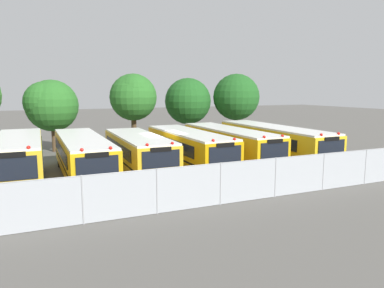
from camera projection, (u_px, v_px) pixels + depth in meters
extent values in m
plane|color=#595651|center=(164.00, 170.00, 23.78)|extent=(160.00, 160.00, 0.00)
cube|color=yellow|center=(19.00, 159.00, 19.95)|extent=(2.49, 9.29, 2.19)
cube|color=white|center=(18.00, 138.00, 19.78)|extent=(2.44, 9.10, 0.12)
cube|color=black|center=(15.00, 198.00, 15.81)|extent=(2.43, 0.19, 0.36)
cube|color=black|center=(13.00, 169.00, 15.66)|extent=(1.96, 0.08, 1.05)
cube|color=black|center=(42.00, 150.00, 20.64)|extent=(0.12, 7.23, 0.79)
cube|color=black|center=(20.00, 166.00, 20.02)|extent=(2.51, 9.38, 0.10)
sphere|color=red|center=(28.00, 148.00, 15.94)|extent=(0.18, 0.18, 0.18)
cube|color=black|center=(12.00, 155.00, 15.56)|extent=(1.07, 0.09, 0.24)
cylinder|color=black|center=(41.00, 188.00, 17.56)|extent=(0.29, 1.00, 1.00)
cylinder|color=black|center=(40.00, 164.00, 23.08)|extent=(0.29, 1.00, 1.00)
cylinder|color=black|center=(4.00, 167.00, 22.27)|extent=(0.29, 1.00, 1.00)
cube|color=yellow|center=(83.00, 155.00, 21.72)|extent=(2.54, 10.57, 1.96)
cube|color=white|center=(82.00, 138.00, 21.56)|extent=(2.49, 10.35, 0.12)
cube|color=black|center=(99.00, 190.00, 17.02)|extent=(2.46, 0.19, 0.36)
cube|color=black|center=(98.00, 166.00, 16.90)|extent=(1.98, 0.08, 0.94)
cube|color=black|center=(102.00, 148.00, 22.44)|extent=(0.14, 8.22, 0.71)
cube|color=black|center=(60.00, 151.00, 21.44)|extent=(0.14, 8.22, 0.71)
cube|color=black|center=(83.00, 161.00, 21.78)|extent=(2.56, 10.67, 0.10)
sphere|color=red|center=(110.00, 148.00, 17.20)|extent=(0.18, 0.18, 0.18)
sphere|color=red|center=(82.00, 150.00, 16.66)|extent=(0.18, 0.18, 0.18)
cube|color=black|center=(97.00, 155.00, 16.81)|extent=(1.09, 0.09, 0.24)
cylinder|color=black|center=(115.00, 181.00, 18.79)|extent=(0.29, 1.00, 1.00)
cylinder|color=black|center=(72.00, 186.00, 17.92)|extent=(0.29, 1.00, 1.00)
cylinder|color=black|center=(92.00, 157.00, 25.40)|extent=(0.29, 1.00, 1.00)
cylinder|color=black|center=(60.00, 160.00, 24.54)|extent=(0.29, 1.00, 1.00)
cube|color=yellow|center=(138.00, 152.00, 23.05)|extent=(2.55, 9.21, 1.91)
cube|color=white|center=(138.00, 136.00, 22.90)|extent=(2.50, 9.03, 0.12)
cube|color=black|center=(162.00, 180.00, 18.92)|extent=(2.57, 0.17, 0.36)
cube|color=black|center=(161.00, 159.00, 18.80)|extent=(2.06, 0.07, 0.91)
cube|color=black|center=(156.00, 145.00, 23.78)|extent=(0.07, 7.18, 0.69)
cube|color=black|center=(117.00, 148.00, 22.78)|extent=(0.07, 7.18, 0.69)
cube|color=black|center=(138.00, 158.00, 23.11)|extent=(2.58, 9.31, 0.10)
sphere|color=red|center=(172.00, 143.00, 19.11)|extent=(0.18, 0.18, 0.18)
sphere|color=red|center=(147.00, 145.00, 18.57)|extent=(0.18, 0.18, 0.18)
cube|color=black|center=(161.00, 150.00, 18.72)|extent=(1.13, 0.08, 0.24)
cylinder|color=black|center=(172.00, 173.00, 20.70)|extent=(0.28, 1.00, 1.00)
cylinder|color=black|center=(134.00, 177.00, 19.83)|extent=(0.28, 1.00, 1.00)
cylinder|color=black|center=(144.00, 156.00, 26.15)|extent=(0.28, 1.00, 1.00)
cylinder|color=black|center=(113.00, 158.00, 25.28)|extent=(0.28, 1.00, 1.00)
cube|color=#EAA80C|center=(189.00, 148.00, 24.16)|extent=(2.62, 9.85, 2.00)
cube|color=white|center=(189.00, 132.00, 24.00)|extent=(2.57, 9.65, 0.12)
cube|color=black|center=(225.00, 176.00, 19.81)|extent=(2.49, 0.21, 0.36)
cube|color=black|center=(225.00, 155.00, 19.68)|extent=(2.00, 0.10, 0.96)
cube|color=black|center=(203.00, 142.00, 24.89)|extent=(0.18, 7.65, 0.72)
cube|color=black|center=(170.00, 144.00, 23.87)|extent=(0.18, 7.65, 0.72)
cube|color=black|center=(189.00, 154.00, 24.22)|extent=(2.65, 9.95, 0.10)
sphere|color=red|center=(234.00, 139.00, 19.99)|extent=(0.18, 0.18, 0.18)
sphere|color=red|center=(213.00, 141.00, 19.44)|extent=(0.18, 0.18, 0.18)
cube|color=black|center=(226.00, 145.00, 19.59)|extent=(1.10, 0.10, 0.24)
cylinder|color=black|center=(229.00, 169.00, 21.58)|extent=(0.30, 1.01, 1.00)
cylinder|color=black|center=(196.00, 173.00, 20.70)|extent=(0.30, 1.01, 1.00)
cylinder|color=black|center=(185.00, 152.00, 27.52)|extent=(0.30, 1.01, 1.00)
cylinder|color=black|center=(158.00, 154.00, 26.63)|extent=(0.30, 1.01, 1.00)
cube|color=yellow|center=(229.00, 145.00, 25.62)|extent=(2.54, 10.38, 2.04)
cube|color=white|center=(229.00, 130.00, 25.46)|extent=(2.49, 10.17, 0.12)
cube|color=black|center=(275.00, 171.00, 21.03)|extent=(2.42, 0.20, 0.36)
cube|color=black|center=(275.00, 151.00, 20.90)|extent=(1.94, 0.09, 0.98)
cube|color=black|center=(241.00, 139.00, 26.34)|extent=(0.18, 8.06, 0.73)
cube|color=black|center=(212.00, 140.00, 25.35)|extent=(0.18, 8.06, 0.73)
cube|color=black|center=(229.00, 150.00, 25.68)|extent=(2.57, 10.48, 0.10)
sphere|color=red|center=(282.00, 136.00, 21.20)|extent=(0.18, 0.18, 0.18)
sphere|color=red|center=(264.00, 137.00, 20.66)|extent=(0.18, 0.18, 0.18)
cube|color=black|center=(275.00, 141.00, 20.81)|extent=(1.07, 0.10, 0.24)
cylinder|color=black|center=(274.00, 165.00, 22.79)|extent=(0.30, 1.00, 1.00)
cylinder|color=black|center=(246.00, 168.00, 21.93)|extent=(0.30, 1.00, 1.00)
cylinder|color=black|center=(219.00, 149.00, 29.21)|extent=(0.30, 1.00, 1.00)
cylinder|color=black|center=(196.00, 150.00, 28.35)|extent=(0.30, 1.00, 1.00)
cube|color=yellow|center=(273.00, 142.00, 26.78)|extent=(2.47, 11.50, 2.09)
cube|color=white|center=(273.00, 127.00, 26.62)|extent=(2.42, 11.27, 0.12)
cube|color=black|center=(331.00, 169.00, 21.64)|extent=(2.52, 0.16, 0.36)
cube|color=black|center=(331.00, 148.00, 21.50)|extent=(2.02, 0.06, 1.00)
cube|color=black|center=(284.00, 136.00, 27.50)|extent=(0.05, 8.97, 0.75)
cube|color=black|center=(257.00, 138.00, 26.51)|extent=(0.05, 8.97, 0.75)
cube|color=black|center=(273.00, 147.00, 26.85)|extent=(2.50, 11.61, 0.10)
sphere|color=red|center=(339.00, 134.00, 21.80)|extent=(0.18, 0.18, 0.18)
sphere|color=red|center=(321.00, 135.00, 21.26)|extent=(0.18, 0.18, 0.18)
cube|color=black|center=(332.00, 139.00, 21.41)|extent=(1.11, 0.08, 0.24)
cylinder|color=black|center=(327.00, 163.00, 23.41)|extent=(0.28, 1.00, 1.00)
cylinder|color=black|center=(300.00, 166.00, 22.54)|extent=(0.28, 1.00, 1.00)
cylinder|color=black|center=(255.00, 145.00, 30.93)|extent=(0.28, 1.00, 1.00)
cylinder|color=black|center=(233.00, 147.00, 30.06)|extent=(0.28, 1.00, 1.00)
cylinder|color=#4C3823|center=(54.00, 138.00, 30.64)|extent=(0.35, 0.35, 2.29)
sphere|color=#286623|center=(52.00, 106.00, 30.22)|extent=(4.34, 4.34, 4.34)
sphere|color=#286623|center=(45.00, 102.00, 29.79)|extent=(3.46, 3.46, 3.46)
cylinder|color=#4C3823|center=(134.00, 132.00, 32.39)|extent=(0.45, 0.45, 3.02)
sphere|color=#286623|center=(133.00, 97.00, 31.93)|extent=(4.16, 4.16, 4.16)
sphere|color=#286623|center=(134.00, 92.00, 31.49)|extent=(3.09, 3.09, 3.09)
cylinder|color=#4C3823|center=(188.00, 131.00, 35.85)|extent=(0.34, 0.34, 2.42)
sphere|color=#1E561E|center=(188.00, 101.00, 35.41)|extent=(4.53, 4.53, 4.53)
sphere|color=#1E561E|center=(183.00, 98.00, 35.37)|extent=(2.73, 2.73, 2.73)
cylinder|color=#4C3823|center=(236.00, 128.00, 36.10)|extent=(0.47, 0.47, 2.80)
sphere|color=#1E561E|center=(236.00, 97.00, 35.63)|extent=(4.57, 4.57, 4.57)
sphere|color=#1E561E|center=(230.00, 94.00, 35.58)|extent=(2.77, 2.77, 2.77)
cylinder|color=#9EA0A3|center=(83.00, 200.00, 13.98)|extent=(0.07, 0.07, 1.98)
cylinder|color=#9EA0A3|center=(157.00, 191.00, 15.18)|extent=(0.07, 0.07, 1.98)
cylinder|color=#9EA0A3|center=(220.00, 184.00, 16.38)|extent=(0.07, 0.07, 1.98)
cylinder|color=#9EA0A3|center=(275.00, 177.00, 17.58)|extent=(0.07, 0.07, 1.98)
cylinder|color=#9EA0A3|center=(323.00, 172.00, 18.78)|extent=(0.07, 0.07, 1.98)
cylinder|color=#9EA0A3|center=(365.00, 167.00, 19.98)|extent=(0.07, 0.07, 1.98)
cube|color=#ADB2B7|center=(220.00, 184.00, 16.38)|extent=(24.26, 0.02, 1.94)
cylinder|color=#9EA0A3|center=(221.00, 163.00, 16.24)|extent=(24.26, 0.04, 0.04)
cone|color=#EA5914|center=(300.00, 180.00, 19.79)|extent=(0.49, 0.49, 0.64)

